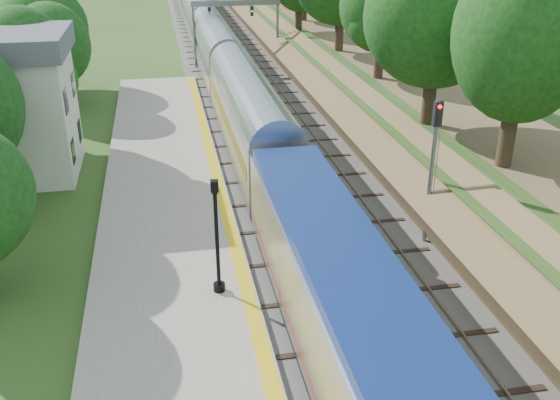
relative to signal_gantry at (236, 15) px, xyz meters
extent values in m
cube|color=#4C4944|center=(-0.47, 5.01, -4.76)|extent=(9.50, 170.00, 0.12)
cube|color=gray|center=(-3.19, 5.01, -4.62)|extent=(0.08, 170.00, 0.16)
cube|color=gray|center=(-1.75, 5.01, -4.62)|extent=(0.08, 170.00, 0.16)
cube|color=gray|center=(0.81, 5.01, -4.62)|extent=(0.08, 170.00, 0.16)
cube|color=gray|center=(2.25, 5.01, -4.62)|extent=(0.08, 170.00, 0.16)
cube|color=gray|center=(-7.67, -38.99, -4.63)|extent=(6.40, 68.00, 0.38)
cube|color=gold|center=(-4.82, -38.99, -4.43)|extent=(0.55, 68.00, 0.01)
cube|color=brown|center=(9.03, 5.01, -3.32)|extent=(9.00, 170.00, 3.00)
cube|color=brown|center=(5.13, 5.01, -3.52)|extent=(4.47, 170.00, 4.54)
cylinder|color=#332316|center=(7.53, 5.01, -0.51)|extent=(0.60, 0.60, 2.62)
cube|color=black|center=(-12.46, -26.79, -3.02)|extent=(0.05, 1.10, 1.30)
cube|color=black|center=(-12.46, -23.19, -3.02)|extent=(0.05, 1.10, 1.30)
cube|color=black|center=(-12.46, -26.79, -0.22)|extent=(0.05, 1.10, 1.30)
cube|color=black|center=(-12.46, -23.19, -0.22)|extent=(0.05, 1.10, 1.30)
cylinder|color=slate|center=(-3.97, 0.01, -1.72)|extent=(0.24, 0.24, 6.20)
cylinder|color=slate|center=(4.03, 0.01, -1.72)|extent=(0.24, 0.24, 6.20)
cube|color=slate|center=(0.03, 0.01, 1.13)|extent=(8.40, 0.25, 0.50)
cube|color=black|center=(-2.47, -0.14, 0.38)|extent=(0.30, 0.20, 0.90)
cube|color=black|center=(1.53, -0.14, 0.38)|extent=(0.30, 0.20, 0.90)
cylinder|color=#332316|center=(-14.47, -28.99, -3.59)|extent=(0.60, 0.60, 2.45)
sphere|color=#14370F|center=(-14.47, -28.99, -0.27)|extent=(5.32, 5.32, 5.32)
cylinder|color=#332316|center=(-14.47, -12.99, -3.59)|extent=(0.60, 0.60, 2.45)
sphere|color=#14370F|center=(-14.47, -12.99, -0.27)|extent=(5.32, 5.32, 5.32)
cube|color=black|center=(-2.47, -44.03, -4.25)|extent=(2.64, 16.55, 0.57)
cube|color=#B7BAC1|center=(-2.47, -44.03, -2.34)|extent=(2.87, 17.24, 3.26)
cube|color=navy|center=(-2.47, -44.03, -0.50)|extent=(2.76, 16.55, 0.42)
cube|color=maroon|center=(-2.47, -44.03, -3.44)|extent=(2.89, 16.89, 0.10)
cube|color=#B7BAC1|center=(-2.47, -25.24, -2.67)|extent=(2.87, 19.15, 3.73)
cube|color=#B7BAC1|center=(-2.47, -5.48, -2.67)|extent=(2.87, 19.15, 3.73)
cube|color=#B7BAC1|center=(-2.47, 14.27, -2.67)|extent=(2.87, 19.15, 3.73)
cube|color=#B7BAC1|center=(-2.47, 34.02, -2.67)|extent=(2.87, 19.15, 3.73)
cylinder|color=black|center=(-5.86, -39.93, -4.28)|extent=(0.46, 0.46, 0.31)
cylinder|color=black|center=(-5.86, -39.93, -2.26)|extent=(0.15, 0.15, 4.05)
cube|color=black|center=(-5.86, -39.93, -0.03)|extent=(0.31, 0.31, 0.41)
cube|color=silver|center=(-5.86, -39.93, -0.03)|extent=(0.22, 0.22, 0.31)
cylinder|color=slate|center=(3.73, -37.16, -1.40)|extent=(0.19, 0.19, 6.59)
cube|color=black|center=(3.73, -37.16, 1.25)|extent=(0.36, 0.23, 1.06)
cylinder|color=#FF0C0C|center=(3.73, -37.30, 1.25)|extent=(0.17, 0.06, 0.17)
camera|label=1|loc=(-7.44, -60.40, 8.84)|focal=40.00mm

